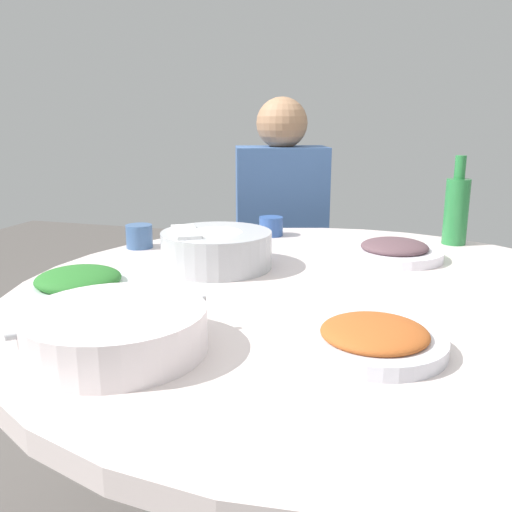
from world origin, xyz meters
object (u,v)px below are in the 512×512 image
Objects in this scene: dish_stirfry at (374,338)px; rice_bowl at (216,249)px; stool_for_diner_left at (279,347)px; soup_bowl at (116,332)px; dish_greens at (79,284)px; tea_cup_far at (271,226)px; dish_eggplant at (394,251)px; round_dining_table at (329,342)px; diner_left at (281,216)px; tea_cup_side at (139,236)px; green_bottle at (456,209)px.

rice_bowl is at bearing -133.50° from dish_stirfry.
stool_for_diner_left is at bearing -177.10° from rice_bowl.
dish_greens is at bearing -135.84° from soup_bowl.
dish_stirfry is at bearing 25.93° from tea_cup_far.
dish_eggplant is 0.55× the size of stool_for_diner_left.
round_dining_table is at bearing 20.41° from stool_for_diner_left.
dish_greens is (0.28, -0.20, -0.02)m from rice_bowl.
tea_cup_far is at bearing 9.92° from diner_left.
tea_cup_far is 1.00× the size of tea_cup_side.
dish_greens is at bearing -50.99° from dish_eggplant.
green_bottle is (-0.83, 0.16, 0.08)m from dish_stirfry.
dish_eggplant is (-0.21, 0.41, -0.03)m from rice_bowl.
dish_stirfry is 0.30× the size of diner_left.
dish_stirfry is 0.51× the size of stool_for_diner_left.
round_dining_table is at bearing 27.99° from tea_cup_far.
tea_cup_side is at bearing -83.40° from dish_eggplant.
stool_for_diner_left is (-0.91, -0.34, -0.44)m from round_dining_table.
diner_left is (-0.36, -0.61, -0.11)m from green_bottle.
tea_cup_far is (-0.79, -0.38, 0.01)m from dish_stirfry.
dish_eggplant is 0.33× the size of diner_left.
rice_bowl is 1.09× the size of dish_eggplant.
stool_for_diner_left is 0.54m from diner_left.
round_dining_table is 4.76× the size of soup_bowl.
green_bottle is at bearing 133.20° from dish_greens.
dish_eggplant is at bearing -34.74° from green_bottle.
dish_stirfry is 0.89× the size of green_bottle.
round_dining_table is at bearing 20.41° from diner_left.
dish_eggplant is at bearing 151.91° from soup_bowl.
dish_eggplant reaches higher than dish_stirfry.
diner_left is (-0.41, -0.07, -0.04)m from tea_cup_far.
round_dining_table is at bearing 145.89° from soup_bowl.
tea_cup_side is 0.72m from diner_left.
dish_greens is at bearing -8.27° from stool_for_diner_left.
soup_bowl reaches higher than round_dining_table.
dish_eggplant is at bearing 64.46° from tea_cup_far.
dish_greens is at bearing 11.43° from tea_cup_side.
rice_bowl is 0.40m from tea_cup_far.
dish_greens is (0.50, -0.61, 0.00)m from dish_eggplant.
green_bottle is at bearing 109.79° from tea_cup_side.
soup_bowl is (0.40, -0.27, 0.15)m from round_dining_table.
green_bottle is 0.33× the size of diner_left.
dish_greens is (-0.23, -0.22, -0.01)m from soup_bowl.
soup_bowl is 1.26× the size of dish_greens.
soup_bowl is at bearing 2.84° from rice_bowl.
rice_bowl is at bearing -62.74° from dish_eggplant.
diner_left is at bearing -142.48° from dish_eggplant.
dish_stirfry is at bearing 52.98° from tea_cup_side.
diner_left is at bearing 171.73° from dish_greens.
green_bottle is at bearing 169.38° from dish_stirfry.
soup_bowl is at bearing -29.76° from green_bottle.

